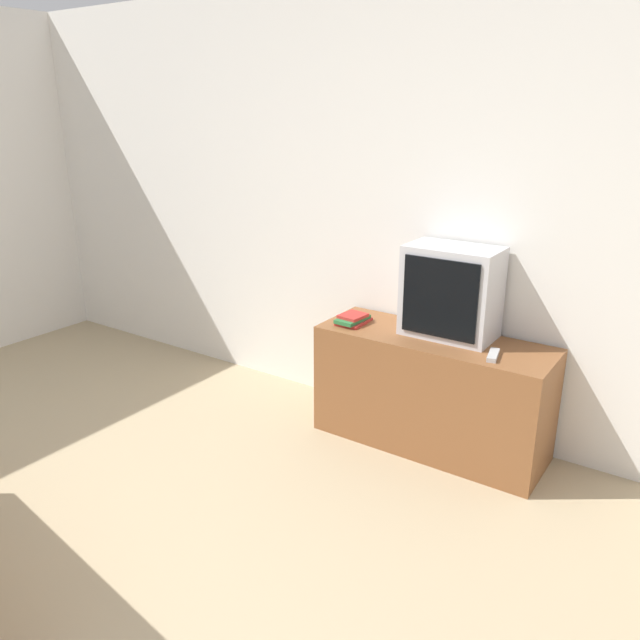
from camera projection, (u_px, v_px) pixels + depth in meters
wall_back at (372, 208)px, 3.80m from camera, size 9.00×0.06×2.60m
tv_stand at (431, 392)px, 3.59m from camera, size 1.32×0.47×0.67m
television at (451, 292)px, 3.43m from camera, size 0.50×0.32×0.51m
book_stack at (353, 319)px, 3.70m from camera, size 0.16×0.23×0.06m
remote_on_stand at (493, 355)px, 3.20m from camera, size 0.08×0.17×0.02m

